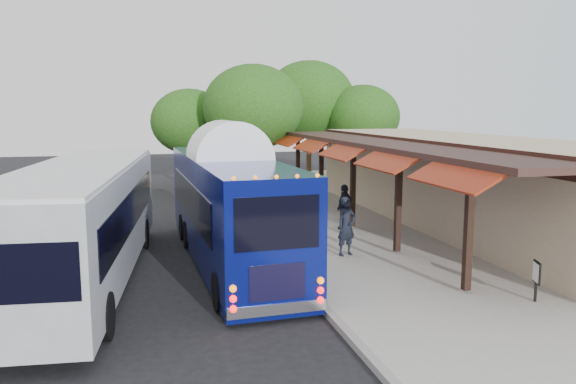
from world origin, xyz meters
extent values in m
plane|color=black|center=(0.00, 0.00, 0.00)|extent=(90.00, 90.00, 0.00)
cube|color=#9E9B93|center=(5.00, 4.00, 0.07)|extent=(10.00, 40.00, 0.15)
cube|color=gray|center=(0.05, 4.00, 0.07)|extent=(0.20, 40.00, 0.16)
cube|color=tan|center=(8.50, 4.00, 1.80)|extent=(5.00, 20.00, 3.60)
cube|color=black|center=(5.98, 4.00, 3.30)|extent=(0.06, 20.00, 0.60)
cube|color=#331E19|center=(4.90, 4.00, 3.40)|extent=(2.60, 20.00, 0.18)
cube|color=black|center=(3.78, -4.00, 1.80)|extent=(0.18, 0.18, 3.16)
cube|color=maroon|center=(3.35, -4.00, 3.15)|extent=(1.00, 3.20, 0.57)
cube|color=black|center=(3.78, 0.00, 1.80)|extent=(0.18, 0.18, 3.16)
cube|color=maroon|center=(3.35, 0.00, 3.15)|extent=(1.00, 3.20, 0.57)
cube|color=black|center=(3.78, 4.00, 1.80)|extent=(0.18, 0.18, 3.16)
cube|color=maroon|center=(3.35, 4.00, 3.15)|extent=(1.00, 3.20, 0.57)
cube|color=black|center=(3.78, 8.00, 1.80)|extent=(0.18, 0.18, 3.16)
cube|color=maroon|center=(3.35, 8.00, 3.15)|extent=(1.00, 3.20, 0.57)
cube|color=black|center=(3.78, 12.00, 1.80)|extent=(0.18, 0.18, 3.16)
cube|color=maroon|center=(3.35, 12.00, 3.15)|extent=(1.00, 3.20, 0.57)
sphere|color=#1B6B97|center=(4.20, -2.00, 2.88)|extent=(0.26, 0.26, 0.26)
sphere|color=#1B6B97|center=(4.20, 3.00, 2.88)|extent=(0.26, 0.26, 0.26)
sphere|color=#1B6B97|center=(4.20, 8.00, 2.88)|extent=(0.26, 0.26, 0.26)
cube|color=#070E59|center=(-1.45, 0.82, 1.83)|extent=(2.77, 10.91, 2.84)
cube|color=#070E59|center=(-1.45, 0.82, 0.27)|extent=(2.72, 10.80, 0.32)
ellipsoid|color=white|center=(-1.45, 0.82, 3.23)|extent=(2.76, 10.70, 0.51)
cube|color=black|center=(-1.45, -4.60, 2.30)|extent=(1.89, 0.11, 1.17)
cube|color=silver|center=(-1.45, -4.54, 0.38)|extent=(2.26, 0.26, 0.25)
sphere|color=#FF0C0C|center=(-2.44, -4.62, 0.61)|extent=(0.16, 0.16, 0.16)
sphere|color=#FF0C0C|center=(-0.46, -4.62, 0.61)|extent=(0.16, 0.16, 0.16)
cylinder|color=black|center=(-2.49, -3.29, 0.47)|extent=(0.31, 0.95, 0.94)
cylinder|color=black|center=(-0.41, -3.29, 0.47)|extent=(0.31, 0.95, 0.94)
cylinder|color=black|center=(-2.49, 4.28, 0.47)|extent=(0.31, 0.95, 0.94)
cylinder|color=black|center=(-0.41, 4.28, 0.47)|extent=(0.31, 0.95, 0.94)
cube|color=#93969B|center=(-5.61, -0.14, 1.75)|extent=(3.79, 12.22, 2.77)
cube|color=black|center=(-6.93, -0.14, 1.99)|extent=(1.04, 10.17, 1.05)
cube|color=black|center=(-4.30, -0.14, 1.99)|extent=(1.04, 10.17, 1.05)
cube|color=silver|center=(-5.61, -0.14, 3.18)|extent=(3.71, 11.98, 0.10)
cylinder|color=black|center=(-6.82, -4.35, 0.50)|extent=(0.39, 1.03, 1.00)
cylinder|color=black|center=(-4.41, -4.35, 0.50)|extent=(0.39, 1.03, 1.00)
cylinder|color=black|center=(-6.82, 3.47, 0.50)|extent=(0.39, 1.03, 1.00)
cylinder|color=black|center=(-4.41, 3.47, 0.50)|extent=(0.39, 1.03, 1.00)
imported|color=black|center=(2.13, 0.19, 1.08)|extent=(0.79, 0.65, 1.86)
imported|color=black|center=(1.48, 1.85, 1.05)|extent=(0.96, 0.79, 1.81)
imported|color=black|center=(3.40, 3.84, 1.02)|extent=(1.05, 0.99, 1.74)
imported|color=black|center=(1.03, 9.57, 1.13)|extent=(1.28, 0.76, 1.96)
cube|color=black|center=(5.03, -5.00, 0.65)|extent=(0.07, 0.07, 0.99)
cube|color=black|center=(5.03, -5.00, 0.87)|extent=(0.18, 0.44, 0.54)
cube|color=white|center=(5.00, -5.00, 0.87)|extent=(0.13, 0.36, 0.45)
cylinder|color=#382314|center=(2.06, 15.29, 1.63)|extent=(0.36, 0.36, 3.27)
ellipsoid|color=#174511|center=(2.06, 15.29, 4.83)|extent=(5.64, 5.64, 4.80)
cylinder|color=#382314|center=(7.12, 21.30, 1.81)|extent=(0.36, 0.36, 3.62)
ellipsoid|color=#174511|center=(7.12, 21.30, 5.35)|extent=(6.25, 6.25, 5.32)
cylinder|color=#382314|center=(10.12, 19.00, 1.43)|extent=(0.36, 0.36, 2.86)
ellipsoid|color=#174511|center=(10.12, 19.00, 4.22)|extent=(4.94, 4.94, 4.20)
cylinder|color=#382314|center=(-1.23, 18.49, 1.35)|extent=(0.36, 0.36, 2.69)
ellipsoid|color=#174511|center=(-1.23, 18.49, 3.98)|extent=(4.65, 4.65, 3.95)
camera|label=1|loc=(-3.90, -16.04, 4.71)|focal=35.00mm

